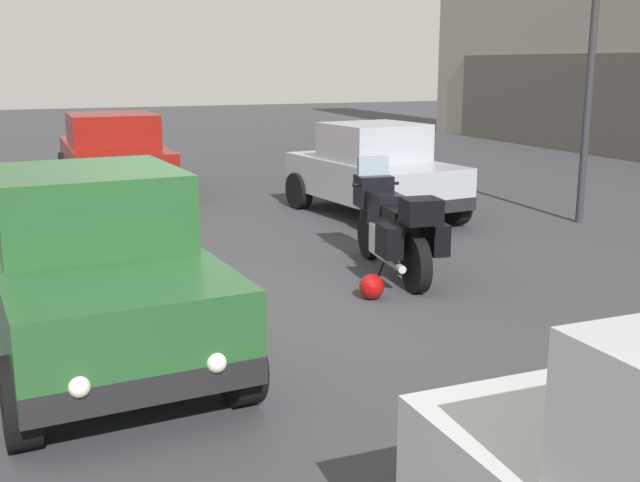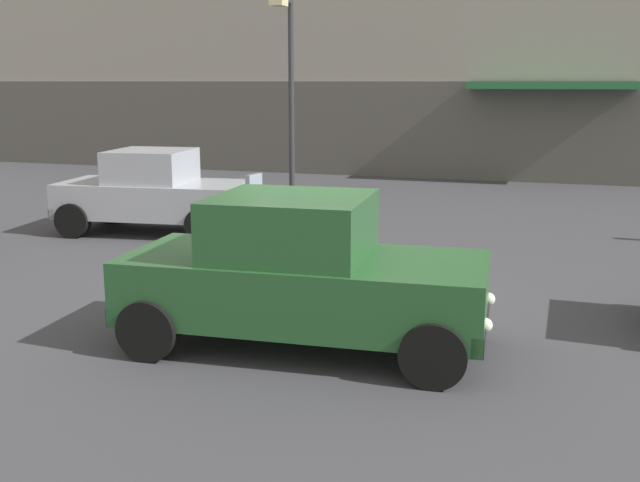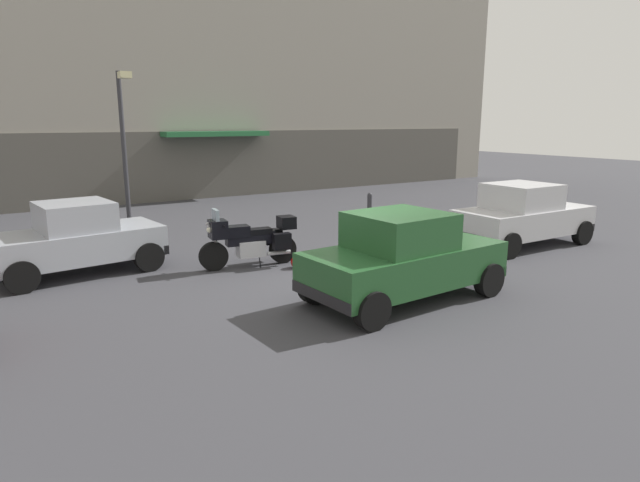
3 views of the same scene
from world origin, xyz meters
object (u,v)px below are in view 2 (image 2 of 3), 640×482
object	(u,v)px
helmet	(334,267)
car_wagon_end	(302,274)
car_compact_side	(152,192)
streetlamp_curbside	(289,84)
motorcycle	(297,224)

from	to	relation	value
helmet	car_wagon_end	bearing A→B (deg)	-79.64
car_compact_side	helmet	bearing A→B (deg)	146.72
car_wagon_end	streetlamp_curbside	world-z (taller)	streetlamp_curbside
helmet	streetlamp_curbside	xyz separation A→B (m)	(-2.45, 4.82, 2.62)
motorcycle	streetlamp_curbside	distance (m)	4.95
helmet	car_compact_side	xyz separation A→B (m)	(-4.20, 2.09, 0.63)
car_compact_side	streetlamp_curbside	world-z (taller)	streetlamp_curbside
car_wagon_end	car_compact_side	bearing A→B (deg)	129.54
motorcycle	helmet	distance (m)	1.15
motorcycle	helmet	world-z (taller)	motorcycle
car_wagon_end	streetlamp_curbside	bearing A→B (deg)	107.45
motorcycle	streetlamp_curbside	size ratio (longest dim) A/B	0.50
motorcycle	car_compact_side	xyz separation A→B (m)	(-3.39, 1.42, 0.15)
car_wagon_end	motorcycle	bearing A→B (deg)	106.72
car_compact_side	streetlamp_curbside	size ratio (longest dim) A/B	0.80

